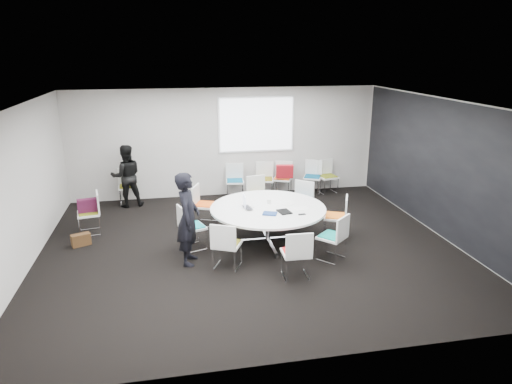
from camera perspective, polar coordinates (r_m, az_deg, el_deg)
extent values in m
cube|color=black|center=(9.05, -0.77, -6.99)|extent=(8.00, 7.00, 0.04)
cube|color=white|center=(8.29, -0.85, 11.18)|extent=(8.00, 7.00, 0.04)
cube|color=#B2ACA7|center=(11.95, -3.78, 6.19)|extent=(8.00, 0.04, 2.80)
cube|color=#B2ACA7|center=(5.35, 5.88, -8.44)|extent=(8.00, 0.04, 2.80)
cube|color=#B2ACA7|center=(8.83, -27.44, 0.16)|extent=(0.04, 7.00, 2.80)
cube|color=#B2ACA7|center=(10.05, 22.41, 2.74)|extent=(0.04, 7.00, 2.80)
cube|color=black|center=(10.03, 22.27, 2.73)|extent=(0.01, 6.94, 2.74)
cube|color=silver|center=(9.29, 1.48, -5.93)|extent=(0.90, 0.90, 0.08)
cylinder|color=silver|center=(9.16, 1.49, -4.07)|extent=(0.10, 0.10, 0.65)
cylinder|color=white|center=(9.04, 1.51, -2.03)|extent=(2.29, 2.29, 0.04)
cube|color=white|center=(11.94, 0.06, 8.41)|extent=(1.90, 0.03, 1.35)
cube|color=silver|center=(9.57, 9.80, -4.37)|extent=(0.55, 0.55, 0.42)
cube|color=white|center=(9.49, 9.87, -3.08)|extent=(0.58, 0.60, 0.04)
cube|color=orange|center=(9.48, 9.88, -2.91)|extent=(0.51, 0.52, 0.03)
cube|color=white|center=(9.41, 11.22, -1.85)|extent=(0.21, 0.44, 0.42)
cube|color=silver|center=(10.37, 5.57, -2.44)|extent=(0.59, 0.59, 0.42)
cube|color=white|center=(10.30, 5.61, -1.24)|extent=(0.63, 0.63, 0.04)
cube|color=#0A537A|center=(10.29, 5.61, -1.08)|extent=(0.55, 0.55, 0.03)
cube|color=white|center=(10.41, 6.08, 0.29)|extent=(0.38, 0.31, 0.42)
cube|color=silver|center=(10.74, 0.33, -1.65)|extent=(0.48, 0.48, 0.42)
cube|color=white|center=(10.67, 0.33, -0.49)|extent=(0.52, 0.51, 0.04)
cube|color=#6E6414|center=(10.66, 0.33, -0.33)|extent=(0.45, 0.44, 0.03)
cube|color=white|center=(10.79, -0.05, 1.00)|extent=(0.46, 0.11, 0.42)
cube|color=silver|center=(10.16, -6.33, -2.90)|extent=(0.55, 0.55, 0.42)
cube|color=white|center=(10.09, -6.37, -1.67)|extent=(0.58, 0.59, 0.04)
cube|color=#DB5213|center=(10.08, -6.38, -1.51)|extent=(0.50, 0.51, 0.03)
cube|color=white|center=(10.08, -7.55, -0.35)|extent=(0.21, 0.44, 0.42)
cube|color=silver|center=(9.00, -7.86, -5.73)|extent=(0.53, 0.53, 0.42)
cube|color=white|center=(8.91, -7.92, -4.37)|extent=(0.57, 0.58, 0.04)
cube|color=#0C8089|center=(8.90, -7.93, -4.19)|extent=(0.49, 0.50, 0.03)
cube|color=white|center=(8.76, -9.26, -3.21)|extent=(0.18, 0.45, 0.42)
cube|color=silver|center=(8.18, -3.62, -8.04)|extent=(0.56, 0.56, 0.42)
cube|color=white|center=(8.08, -3.65, -6.57)|extent=(0.60, 0.59, 0.04)
cube|color=olive|center=(8.07, -3.66, -6.38)|extent=(0.52, 0.51, 0.03)
cube|color=white|center=(7.81, -4.15, -5.64)|extent=(0.43, 0.23, 0.42)
cube|color=silver|center=(7.87, 4.97, -9.15)|extent=(0.43, 0.43, 0.42)
cube|color=white|center=(7.77, 5.02, -7.64)|extent=(0.47, 0.45, 0.04)
cube|color=red|center=(7.76, 5.02, -7.44)|extent=(0.41, 0.39, 0.03)
cube|color=white|center=(7.49, 5.46, -6.71)|extent=(0.46, 0.05, 0.42)
cube|color=silver|center=(8.58, 9.38, -6.99)|extent=(0.59, 0.59, 0.42)
cube|color=white|center=(8.49, 9.45, -5.57)|extent=(0.64, 0.63, 0.04)
cube|color=#088071|center=(8.48, 9.46, -5.39)|extent=(0.55, 0.55, 0.03)
cube|color=white|center=(8.32, 10.81, -4.44)|extent=(0.37, 0.33, 0.42)
cube|color=silver|center=(11.90, -2.64, 0.25)|extent=(0.46, 0.46, 0.42)
cube|color=white|center=(11.83, -2.65, 1.31)|extent=(0.51, 0.49, 0.04)
cube|color=#0B5B82|center=(11.82, -2.66, 1.45)|extent=(0.44, 0.42, 0.03)
cube|color=white|center=(11.97, -2.70, 2.65)|extent=(0.46, 0.09, 0.42)
cube|color=silver|center=(12.04, 1.06, 0.47)|extent=(0.50, 0.50, 0.42)
cube|color=white|center=(11.98, 1.06, 1.53)|extent=(0.54, 0.53, 0.04)
cube|color=brown|center=(11.97, 1.06, 1.66)|extent=(0.47, 0.46, 0.03)
cube|color=white|center=(12.12, 1.08, 2.84)|extent=(0.46, 0.13, 0.42)
cube|color=silver|center=(12.15, 3.31, 0.60)|extent=(0.56, 0.56, 0.42)
cube|color=white|center=(12.08, 3.33, 1.64)|extent=(0.60, 0.59, 0.04)
cube|color=#CF5117|center=(12.07, 3.34, 1.78)|extent=(0.52, 0.51, 0.03)
cube|color=white|center=(12.22, 3.53, 2.94)|extent=(0.43, 0.22, 0.42)
cube|color=silver|center=(12.36, 7.02, 0.79)|extent=(0.56, 0.56, 0.42)
cube|color=white|center=(12.29, 7.06, 1.81)|extent=(0.60, 0.59, 0.04)
cube|color=#0B557C|center=(12.28, 7.06, 1.95)|extent=(0.52, 0.51, 0.03)
cube|color=white|center=(12.43, 7.22, 3.09)|extent=(0.43, 0.23, 0.42)
cube|color=silver|center=(12.46, 8.94, 0.84)|extent=(0.48, 0.48, 0.42)
cube|color=white|center=(12.39, 8.99, 1.86)|extent=(0.52, 0.51, 0.04)
cube|color=olive|center=(12.39, 9.00, 1.99)|extent=(0.46, 0.44, 0.03)
cube|color=white|center=(12.51, 8.58, 3.12)|extent=(0.46, 0.11, 0.42)
cube|color=silver|center=(10.24, -20.08, -3.75)|extent=(0.49, 0.49, 0.42)
cube|color=white|center=(10.16, -20.21, -2.54)|extent=(0.52, 0.53, 0.04)
cube|color=olive|center=(10.15, -20.23, -2.38)|extent=(0.45, 0.46, 0.03)
cube|color=white|center=(10.09, -19.16, -1.18)|extent=(0.12, 0.46, 0.42)
cube|color=silver|center=(11.85, -15.62, -0.47)|extent=(0.45, 0.45, 0.42)
cube|color=white|center=(11.79, -15.71, 0.59)|extent=(0.49, 0.47, 0.04)
cube|color=olive|center=(11.78, -15.72, 0.73)|extent=(0.43, 0.41, 0.03)
cube|color=white|center=(11.93, -15.80, 1.93)|extent=(0.46, 0.07, 0.42)
imported|color=black|center=(8.19, -8.49, -3.32)|extent=(0.52, 0.69, 1.70)
imported|color=black|center=(11.55, -15.89, 1.94)|extent=(0.84, 0.70, 1.54)
imported|color=#333338|center=(8.98, -0.80, -1.96)|extent=(0.25, 0.34, 0.02)
cube|color=silver|center=(9.01, -1.48, -1.09)|extent=(0.02, 0.30, 0.22)
cube|color=black|center=(8.78, 3.56, -2.47)|extent=(0.27, 0.33, 0.02)
cube|color=navy|center=(8.66, 1.74, -2.71)|extent=(0.31, 0.28, 0.03)
cube|color=silver|center=(9.28, 4.17, -1.42)|extent=(0.37, 0.35, 0.00)
cube|color=silver|center=(9.00, 5.65, -2.07)|extent=(0.33, 0.25, 0.00)
cylinder|color=white|center=(9.24, 1.62, -1.17)|extent=(0.08, 0.08, 0.09)
cube|color=black|center=(8.69, 5.77, -2.79)|extent=(0.14, 0.08, 0.01)
cube|color=#44122C|center=(10.10, -20.32, -1.58)|extent=(0.42, 0.21, 0.28)
cube|color=#472C16|center=(9.70, -21.04, -5.59)|extent=(0.39, 0.29, 0.24)
cube|color=#A9141E|center=(11.82, 3.60, 2.58)|extent=(0.46, 0.23, 0.36)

